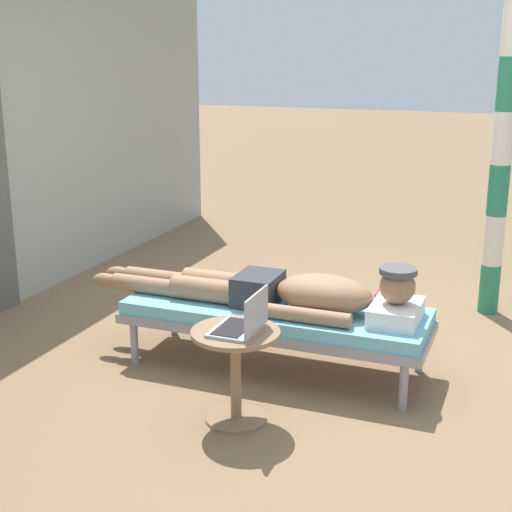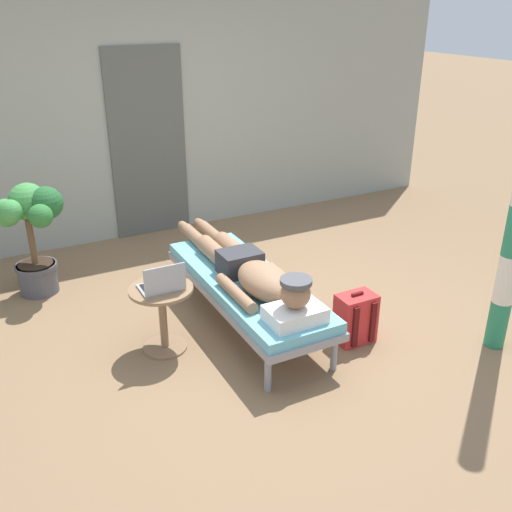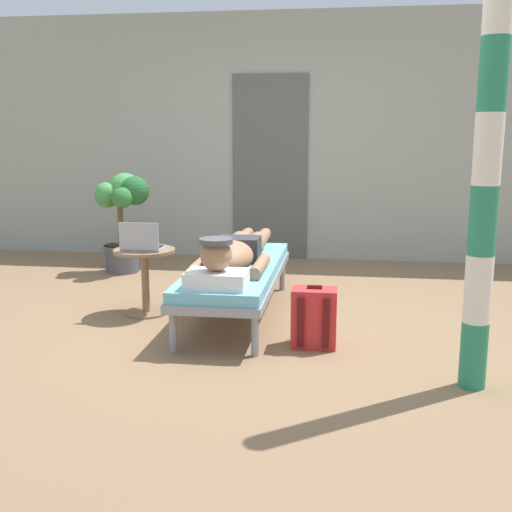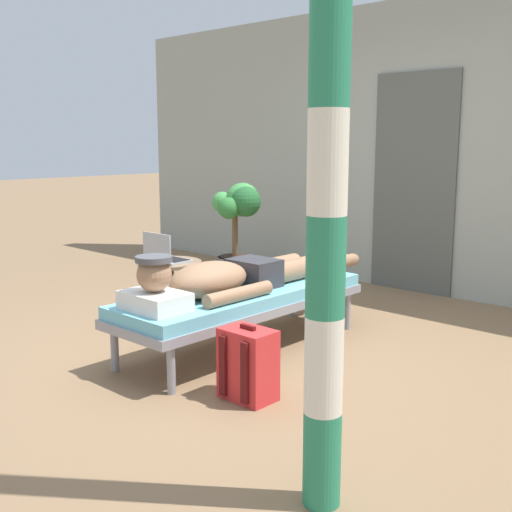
{
  "view_description": "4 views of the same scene",
  "coord_description": "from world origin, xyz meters",
  "px_view_note": "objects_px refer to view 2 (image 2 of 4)",
  "views": [
    {
      "loc": [
        -4.16,
        -1.32,
        1.97
      ],
      "look_at": [
        0.04,
        0.33,
        0.69
      ],
      "focal_mm": 51.65,
      "sensor_mm": 36.0,
      "label": 1
    },
    {
      "loc": [
        -1.91,
        -3.53,
        2.47
      ],
      "look_at": [
        0.14,
        0.41,
        0.47
      ],
      "focal_mm": 40.19,
      "sensor_mm": 36.0,
      "label": 2
    },
    {
      "loc": [
        0.75,
        -4.54,
        1.44
      ],
      "look_at": [
        0.07,
        0.21,
        0.48
      ],
      "focal_mm": 44.14,
      "sensor_mm": 36.0,
      "label": 3
    },
    {
      "loc": [
        2.87,
        -2.9,
        1.41
      ],
      "look_at": [
        -0.16,
        0.38,
        0.61
      ],
      "focal_mm": 44.77,
      "sensor_mm": 36.0,
      "label": 4
    }
  ],
  "objects_px": {
    "side_table": "(162,308)",
    "laptop": "(162,284)",
    "person_reclining": "(251,271)",
    "potted_plant": "(32,227)",
    "lounge_chair": "(246,286)",
    "backpack": "(355,318)"
  },
  "relations": [
    {
      "from": "lounge_chair",
      "to": "potted_plant",
      "type": "distance_m",
      "value": 2.01
    },
    {
      "from": "person_reclining",
      "to": "backpack",
      "type": "relative_size",
      "value": 5.12
    },
    {
      "from": "lounge_chair",
      "to": "person_reclining",
      "type": "xyz_separation_m",
      "value": [
        -0.0,
        -0.08,
        0.17
      ]
    },
    {
      "from": "potted_plant",
      "to": "lounge_chair",
      "type": "bearing_deg",
      "value": -44.54
    },
    {
      "from": "person_reclining",
      "to": "potted_plant",
      "type": "height_order",
      "value": "potted_plant"
    },
    {
      "from": "side_table",
      "to": "potted_plant",
      "type": "distance_m",
      "value": 1.62
    },
    {
      "from": "lounge_chair",
      "to": "laptop",
      "type": "bearing_deg",
      "value": -173.05
    },
    {
      "from": "lounge_chair",
      "to": "backpack",
      "type": "relative_size",
      "value": 4.56
    },
    {
      "from": "side_table",
      "to": "laptop",
      "type": "relative_size",
      "value": 1.69
    },
    {
      "from": "person_reclining",
      "to": "side_table",
      "type": "distance_m",
      "value": 0.74
    },
    {
      "from": "lounge_chair",
      "to": "person_reclining",
      "type": "relative_size",
      "value": 0.89
    },
    {
      "from": "backpack",
      "to": "lounge_chair",
      "type": "bearing_deg",
      "value": 136.03
    },
    {
      "from": "lounge_chair",
      "to": "laptop",
      "type": "xyz_separation_m",
      "value": [
        -0.72,
        -0.09,
        0.24
      ]
    },
    {
      "from": "person_reclining",
      "to": "backpack",
      "type": "bearing_deg",
      "value": -39.83
    },
    {
      "from": "lounge_chair",
      "to": "person_reclining",
      "type": "height_order",
      "value": "person_reclining"
    },
    {
      "from": "lounge_chair",
      "to": "side_table",
      "type": "distance_m",
      "value": 0.73
    },
    {
      "from": "laptop",
      "to": "backpack",
      "type": "relative_size",
      "value": 0.73
    },
    {
      "from": "side_table",
      "to": "potted_plant",
      "type": "bearing_deg",
      "value": 115.83
    },
    {
      "from": "side_table",
      "to": "laptop",
      "type": "bearing_deg",
      "value": -90.0
    },
    {
      "from": "side_table",
      "to": "person_reclining",
      "type": "bearing_deg",
      "value": -3.64
    },
    {
      "from": "person_reclining",
      "to": "laptop",
      "type": "bearing_deg",
      "value": -179.59
    },
    {
      "from": "person_reclining",
      "to": "laptop",
      "type": "height_order",
      "value": "laptop"
    }
  ]
}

